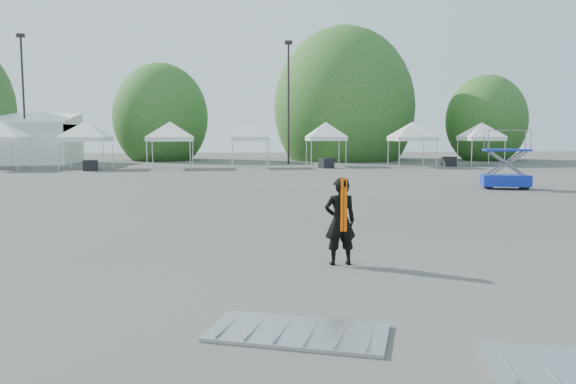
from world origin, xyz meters
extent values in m
plane|color=#474442|center=(0.00, 0.00, 0.00)|extent=(120.00, 120.00, 0.00)
cylinder|color=black|center=(-18.00, 34.00, 5.00)|extent=(0.16, 0.16, 10.00)
cube|color=black|center=(-18.00, 34.00, 10.15)|extent=(0.60, 0.25, 0.30)
cylinder|color=black|center=(3.00, 32.00, 4.75)|extent=(0.16, 0.16, 9.50)
cube|color=black|center=(3.00, 32.00, 9.65)|extent=(0.60, 0.25, 0.30)
cylinder|color=#382314|center=(-8.00, 40.00, 1.14)|extent=(0.36, 0.36, 2.27)
ellipsoid|color=#20511B|center=(-8.00, 40.00, 3.94)|extent=(4.16, 4.16, 4.78)
cylinder|color=#382314|center=(9.00, 39.00, 1.40)|extent=(0.36, 0.36, 2.80)
ellipsoid|color=#20511B|center=(9.00, 39.00, 4.85)|extent=(5.12, 5.12, 5.89)
cylinder|color=#382314|center=(22.00, 37.00, 1.05)|extent=(0.36, 0.36, 2.10)
ellipsoid|color=#20511B|center=(22.00, 37.00, 3.64)|extent=(3.84, 3.84, 4.42)
cylinder|color=silver|center=(-15.73, 25.59, 1.00)|extent=(0.06, 0.06, 2.00)
cylinder|color=silver|center=(-15.73, 28.45, 1.00)|extent=(0.06, 0.06, 2.00)
cube|color=white|center=(-17.15, 27.02, 2.08)|extent=(3.05, 3.05, 0.30)
pyramid|color=white|center=(-17.15, 27.02, 3.33)|extent=(4.32, 4.32, 1.10)
cylinder|color=silver|center=(-13.18, 25.90, 1.00)|extent=(0.06, 0.06, 2.00)
cylinder|color=silver|center=(-10.24, 25.90, 1.00)|extent=(0.06, 0.06, 2.00)
cylinder|color=silver|center=(-13.18, 28.83, 1.00)|extent=(0.06, 0.06, 2.00)
cylinder|color=silver|center=(-10.24, 28.83, 1.00)|extent=(0.06, 0.06, 2.00)
cube|color=white|center=(-11.71, 27.37, 2.08)|extent=(3.14, 3.14, 0.30)
pyramid|color=white|center=(-11.71, 27.37, 3.33)|extent=(4.44, 4.44, 1.10)
cylinder|color=silver|center=(-7.43, 26.26, 1.00)|extent=(0.06, 0.06, 2.00)
cylinder|color=silver|center=(-4.48, 26.26, 1.00)|extent=(0.06, 0.06, 2.00)
cylinder|color=silver|center=(-7.43, 29.20, 1.00)|extent=(0.06, 0.06, 2.00)
cylinder|color=silver|center=(-4.48, 29.20, 1.00)|extent=(0.06, 0.06, 2.00)
cube|color=white|center=(-5.95, 27.73, 2.08)|extent=(3.15, 3.15, 0.30)
pyramid|color=white|center=(-5.95, 27.73, 3.33)|extent=(4.45, 4.45, 1.10)
cylinder|color=silver|center=(-1.56, 26.61, 1.00)|extent=(0.06, 0.06, 2.00)
cylinder|color=silver|center=(1.01, 26.61, 1.00)|extent=(0.06, 0.06, 2.00)
cylinder|color=silver|center=(-1.56, 29.19, 1.00)|extent=(0.06, 0.06, 2.00)
cylinder|color=silver|center=(1.01, 29.19, 1.00)|extent=(0.06, 0.06, 2.00)
cube|color=white|center=(-0.28, 27.90, 2.08)|extent=(2.78, 2.78, 0.30)
pyramid|color=white|center=(-0.28, 27.90, 3.33)|extent=(3.93, 3.93, 1.10)
cylinder|color=silver|center=(4.21, 27.63, 1.00)|extent=(0.06, 0.06, 2.00)
cylinder|color=silver|center=(6.80, 27.63, 1.00)|extent=(0.06, 0.06, 2.00)
cylinder|color=silver|center=(4.21, 30.21, 1.00)|extent=(0.06, 0.06, 2.00)
cylinder|color=silver|center=(6.80, 30.21, 1.00)|extent=(0.06, 0.06, 2.00)
cube|color=white|center=(5.50, 28.92, 2.08)|extent=(2.79, 2.79, 0.30)
pyramid|color=white|center=(5.50, 28.92, 3.33)|extent=(3.94, 3.94, 1.10)
cylinder|color=silver|center=(10.33, 26.00, 1.00)|extent=(0.06, 0.06, 2.00)
cylinder|color=silver|center=(13.12, 26.00, 1.00)|extent=(0.06, 0.06, 2.00)
cylinder|color=silver|center=(10.33, 28.79, 1.00)|extent=(0.06, 0.06, 2.00)
cylinder|color=silver|center=(13.12, 28.79, 1.00)|extent=(0.06, 0.06, 2.00)
cube|color=white|center=(11.73, 27.40, 2.08)|extent=(2.99, 2.99, 0.30)
pyramid|color=white|center=(11.73, 27.40, 3.33)|extent=(4.23, 4.23, 1.10)
cylinder|color=silver|center=(16.28, 27.19, 1.00)|extent=(0.06, 0.06, 2.00)
cylinder|color=silver|center=(18.89, 27.19, 1.00)|extent=(0.06, 0.06, 2.00)
cylinder|color=silver|center=(16.28, 29.79, 1.00)|extent=(0.06, 0.06, 2.00)
cylinder|color=silver|center=(18.89, 29.79, 1.00)|extent=(0.06, 0.06, 2.00)
cube|color=white|center=(17.59, 28.49, 2.08)|extent=(2.80, 2.80, 0.30)
pyramid|color=white|center=(17.59, 28.49, 3.33)|extent=(3.96, 3.96, 1.10)
imported|color=black|center=(0.20, -2.78, 0.84)|extent=(0.64, 0.44, 1.67)
cube|color=#FF5D05|center=(0.20, -2.95, 1.17)|extent=(0.13, 0.02, 1.00)
cube|color=#0B0B94|center=(10.52, 10.81, 0.38)|extent=(2.24, 1.50, 0.51)
cube|color=#0B0B94|center=(10.52, 10.81, 1.75)|extent=(2.15, 1.44, 0.09)
cylinder|color=black|center=(9.67, 10.59, 0.15)|extent=(0.33, 0.20, 0.31)
cylinder|color=black|center=(11.16, 10.21, 0.15)|extent=(0.33, 0.20, 0.31)
cylinder|color=black|center=(9.89, 11.42, 0.15)|extent=(0.33, 0.20, 0.31)
cylinder|color=black|center=(11.37, 11.04, 0.15)|extent=(0.33, 0.20, 0.31)
cube|color=#A0A2A8|center=(-1.06, -6.40, 0.03)|extent=(2.45, 1.79, 0.05)
cube|color=black|center=(-11.00, 25.39, 0.36)|extent=(1.00, 0.83, 0.71)
cube|color=black|center=(5.14, 26.57, 0.36)|extent=(1.15, 1.05, 0.73)
cube|color=black|center=(14.78, 27.76, 0.36)|extent=(1.01, 0.82, 0.73)
camera|label=1|loc=(-1.92, -13.13, 2.50)|focal=35.00mm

